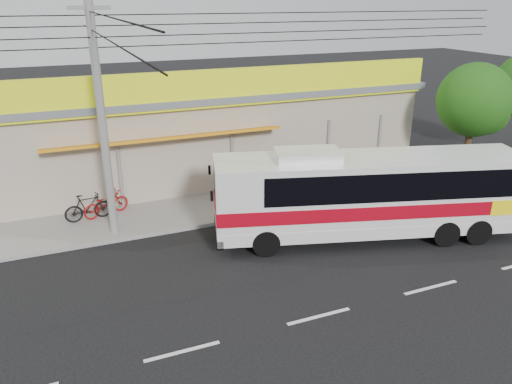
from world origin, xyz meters
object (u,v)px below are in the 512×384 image
motorbike_red (106,203)px  utility_pole (92,30)px  motorbike_dark (88,207)px  tree_near (477,103)px  coach_bus (374,190)px

motorbike_red → utility_pole: size_ratio=0.06×
motorbike_dark → tree_near: (17.74, -1.83, 3.18)m
utility_pole → tree_near: (16.95, -0.32, -3.62)m
motorbike_red → tree_near: size_ratio=0.34×
coach_bus → motorbike_red: (-9.08, 5.51, -1.21)m
motorbike_red → motorbike_dark: 0.75m
coach_bus → tree_near: size_ratio=2.02×
motorbike_dark → utility_pole: utility_pole is taller
utility_pole → motorbike_dark: bearing=117.4°
coach_bus → tree_near: bearing=39.1°
coach_bus → motorbike_red: 10.69m
coach_bus → motorbike_dark: size_ratio=6.26×
motorbike_dark → tree_near: 18.11m
utility_pole → tree_near: bearing=-1.1°
utility_pole → tree_near: 17.34m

